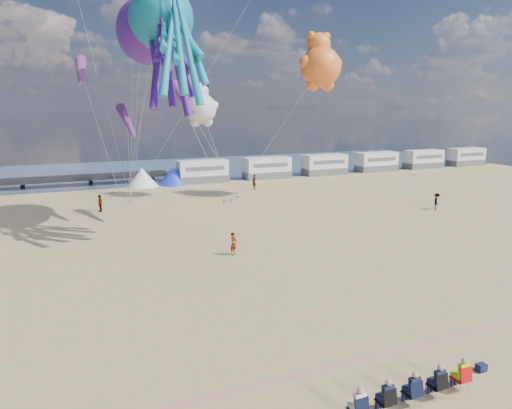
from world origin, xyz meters
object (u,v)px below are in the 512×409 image
motorhome_0 (203,171)px  windsock_mid (183,98)px  sandbag_b (226,201)px  sandbag_c (233,200)px  standing_person (234,244)px  windsock_left (81,71)px  kite_octopus_teal (160,19)px  kite_teddy_orange (321,67)px  spectator_row (412,387)px  beachgoer_3 (100,203)px  motorhome_2 (325,165)px  motorhome_3 (377,162)px  tent_white (142,177)px  motorhome_5 (466,157)px  motorhome_1 (267,168)px  kite_octopus_purple (150,31)px  tent_blue (173,175)px  beachgoer_2 (437,201)px  beachgoer_5 (254,182)px  windsock_right (127,122)px  cooler_navy (481,368)px  motorhome_4 (423,159)px  sandbag_e (131,202)px  sandbag_a (124,208)px  sandbag_d (239,197)px  kite_panda (201,109)px

motorhome_0 → windsock_mid: 22.86m
sandbag_b → sandbag_c: same height
standing_person → windsock_left: windsock_left is taller
kite_octopus_teal → kite_teddy_orange: (18.09, 6.12, -2.49)m
spectator_row → kite_octopus_teal: (-2.38, 26.79, 15.92)m
standing_person → beachgoer_3: beachgoer_3 is taller
motorhome_2 → windsock_mid: bearing=-143.2°
motorhome_3 → tent_white: (-36.50, 0.00, -0.30)m
motorhome_2 → beachgoer_3: bearing=-158.5°
motorhome_2 → beachgoer_3: motorhome_2 is taller
motorhome_2 → motorhome_5: same height
motorhome_1 → windsock_mid: (-16.77, -19.64, 9.18)m
motorhome_1 → beachgoer_3: bearing=-151.1°
kite_octopus_purple → kite_octopus_teal: bearing=-99.6°
kite_octopus_purple → tent_blue: bearing=56.3°
tent_white → beachgoer_2: 35.07m
kite_teddy_orange → kite_octopus_teal: bearing=-174.7°
tent_blue → standing_person: (-2.85, -30.54, -0.41)m
tent_blue → sandbag_c: 13.89m
beachgoer_5 → windsock_right: bearing=-60.5°
motorhome_0 → cooler_navy: bearing=-93.6°
motorhome_4 → motorhome_5: same height
motorhome_1 → windsock_mid: 27.41m
sandbag_e → kite_octopus_teal: 20.02m
tent_white → kite_octopus_purple: 23.86m
motorhome_5 → tent_blue: size_ratio=1.65×
motorhome_5 → sandbag_a: 60.81m
motorhome_2 → sandbag_c: motorhome_2 is taller
motorhome_4 → sandbag_b: 41.75m
beachgoer_2 → sandbag_d: bearing=88.5°
windsock_right → kite_panda: bearing=34.3°
sandbag_a → kite_teddy_orange: size_ratio=0.07×
cooler_navy → sandbag_a: size_ratio=0.76×
sandbag_d → windsock_mid: bearing=-135.5°
motorhome_2 → tent_white: bearing=180.0°
standing_person → kite_panda: kite_panda is taller
motorhome_0 → windsock_left: (-15.04, -14.41, 11.51)m
motorhome_1 → motorhome_3: 19.00m
kite_teddy_orange → windsock_right: size_ratio=1.44×
sandbag_c → sandbag_e: same height
motorhome_2 → beachgoer_3: 35.64m
beachgoer_2 → motorhome_4: bearing=-2.1°
beachgoer_3 → tent_blue: bearing=164.4°
tent_white → tent_blue: 4.00m
tent_white → sandbag_c: 15.37m
motorhome_5 → spectator_row: 72.58m
beachgoer_5 → beachgoer_2: bearing=32.7°
spectator_row → kite_teddy_orange: 38.86m
sandbag_e → kite_octopus_purple: kite_octopus_purple is taller
windsock_mid → sandbag_e: bearing=107.9°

